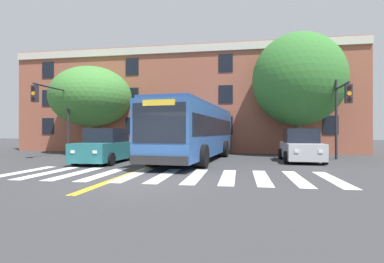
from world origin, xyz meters
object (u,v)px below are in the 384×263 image
object	(u,v)px
city_bus	(196,131)
traffic_light_far_corner	(54,107)
car_teal_near_lane	(106,147)
traffic_light_near_corner	(341,106)
street_tree_curbside_large	(299,79)
car_silver_far_lane	(301,147)
car_red_behind_bus	(213,141)
street_tree_curbside_small	(91,97)

from	to	relation	value
city_bus	traffic_light_far_corner	bearing A→B (deg)	178.06
car_teal_near_lane	traffic_light_far_corner	size ratio (longest dim) A/B	0.98
traffic_light_near_corner	traffic_light_far_corner	size ratio (longest dim) A/B	1.00
car_teal_near_lane	street_tree_curbside_large	size ratio (longest dim) A/B	0.55
car_silver_far_lane	street_tree_curbside_large	world-z (taller)	street_tree_curbside_large
car_teal_near_lane	traffic_light_far_corner	world-z (taller)	traffic_light_far_corner
car_teal_near_lane	car_red_behind_bus	size ratio (longest dim) A/B	1.08
car_silver_far_lane	street_tree_curbside_large	xyz separation A→B (m)	(0.63, 4.34, 4.54)
traffic_light_far_corner	street_tree_curbside_large	world-z (taller)	street_tree_curbside_large
car_red_behind_bus	street_tree_curbside_small	xyz separation A→B (m)	(-9.39, -4.51, 3.66)
traffic_light_near_corner	car_red_behind_bus	bearing A→B (deg)	134.26
city_bus	car_silver_far_lane	bearing A→B (deg)	2.05
city_bus	traffic_light_far_corner	world-z (taller)	traffic_light_far_corner
street_tree_curbside_large	street_tree_curbside_small	size ratio (longest dim) A/B	0.93
city_bus	car_silver_far_lane	world-z (taller)	city_bus
car_teal_near_lane	traffic_light_near_corner	bearing A→B (deg)	13.30
car_teal_near_lane	traffic_light_near_corner	world-z (taller)	traffic_light_near_corner
city_bus	street_tree_curbside_large	size ratio (longest dim) A/B	1.41
car_silver_far_lane	street_tree_curbside_small	world-z (taller)	street_tree_curbside_small
traffic_light_far_corner	street_tree_curbside_large	distance (m)	16.75
city_bus	car_teal_near_lane	bearing A→B (deg)	-154.52
car_red_behind_bus	traffic_light_far_corner	distance (m)	13.35
car_silver_far_lane	traffic_light_far_corner	world-z (taller)	traffic_light_far_corner
car_red_behind_bus	traffic_light_far_corner	world-z (taller)	traffic_light_far_corner
car_silver_far_lane	car_red_behind_bus	bearing A→B (deg)	122.96
car_teal_near_lane	traffic_light_near_corner	size ratio (longest dim) A/B	0.98
car_teal_near_lane	car_red_behind_bus	xyz separation A→B (m)	(4.69, 11.49, -0.02)
car_silver_far_lane	traffic_light_far_corner	xyz separation A→B (m)	(-15.44, 0.11, 2.50)
city_bus	street_tree_curbside_large	xyz separation A→B (m)	(6.60, 4.55, 3.63)
car_silver_far_lane	traffic_light_near_corner	distance (m)	3.35
traffic_light_far_corner	car_teal_near_lane	bearing A→B (deg)	-27.34
car_red_behind_bus	traffic_light_far_corner	size ratio (longest dim) A/B	0.90
traffic_light_near_corner	street_tree_curbside_small	xyz separation A→B (m)	(-17.61, 3.93, 1.33)
street_tree_curbside_small	car_silver_far_lane	bearing A→B (deg)	-16.66
city_bus	car_silver_far_lane	distance (m)	6.04
car_red_behind_bus	traffic_light_far_corner	bearing A→B (deg)	-136.82
traffic_light_far_corner	car_red_behind_bus	bearing A→B (deg)	43.18
car_teal_near_lane	car_red_behind_bus	bearing A→B (deg)	67.77
street_tree_curbside_large	car_silver_far_lane	bearing A→B (deg)	-98.27
car_red_behind_bus	traffic_light_near_corner	bearing A→B (deg)	-45.74
car_red_behind_bus	street_tree_curbside_small	size ratio (longest dim) A/B	0.47
street_tree_curbside_small	car_teal_near_lane	bearing A→B (deg)	-56.09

